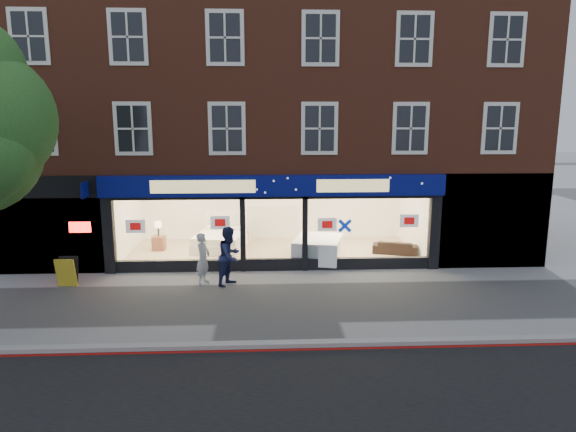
{
  "coord_description": "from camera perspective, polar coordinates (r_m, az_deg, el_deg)",
  "views": [
    {
      "loc": [
        -0.33,
        -13.86,
        5.19
      ],
      "look_at": [
        0.45,
        2.5,
        2.0
      ],
      "focal_mm": 32.0,
      "sensor_mm": 36.0,
      "label": 1
    }
  ],
  "objects": [
    {
      "name": "pedestrian_grey",
      "position": [
        16.32,
        -9.41,
        -4.68
      ],
      "size": [
        0.56,
        0.69,
        1.63
      ],
      "primitive_type": "imported",
      "rotation": [
        0.0,
        0.0,
        1.26
      ],
      "color": "#B5B9BD",
      "rests_on": "ground"
    },
    {
      "name": "ground",
      "position": [
        14.81,
        -1.3,
        -9.5
      ],
      "size": [
        120.0,
        120.0,
        0.0
      ],
      "primitive_type": "plane",
      "color": "gray",
      "rests_on": "ground"
    },
    {
      "name": "kerb_stone",
      "position": [
        12.11,
        -0.94,
        -14.04
      ],
      "size": [
        60.0,
        0.25,
        0.12
      ],
      "primitive_type": "cube",
      "color": "gray",
      "rests_on": "ground"
    },
    {
      "name": "bedside_table",
      "position": [
        20.45,
        -14.14,
        -2.94
      ],
      "size": [
        0.48,
        0.48,
        0.55
      ],
      "primitive_type": "cube",
      "rotation": [
        0.0,
        0.0,
        -0.07
      ],
      "color": "brown",
      "rests_on": "showroom_floor"
    },
    {
      "name": "a_board",
      "position": [
        17.33,
        -23.33,
        -5.73
      ],
      "size": [
        0.61,
        0.4,
        0.93
      ],
      "primitive_type": "cube",
      "rotation": [
        0.0,
        0.0,
        -0.01
      ],
      "color": "gold",
      "rests_on": "ground"
    },
    {
      "name": "mattress_stack",
      "position": [
        18.57,
        3.33,
        -3.65
      ],
      "size": [
        2.03,
        2.33,
        0.79
      ],
      "rotation": [
        0.0,
        0.0,
        -0.25
      ],
      "color": "white",
      "rests_on": "showroom_floor"
    },
    {
      "name": "pedestrian_blue",
      "position": [
        16.07,
        -6.49,
        -4.43
      ],
      "size": [
        1.07,
        1.14,
        1.85
      ],
      "primitive_type": "imported",
      "rotation": [
        0.0,
        0.0,
        1.02
      ],
      "color": "#1A214B",
      "rests_on": "ground"
    },
    {
      "name": "building",
      "position": [
        20.85,
        -1.92,
        15.08
      ],
      "size": [
        19.0,
        8.26,
        10.3
      ],
      "color": "brown",
      "rests_on": "ground"
    },
    {
      "name": "showroom_floor",
      "position": [
        19.79,
        -1.68,
        -4.04
      ],
      "size": [
        11.0,
        4.5,
        0.1
      ],
      "primitive_type": "cube",
      "color": "tan",
      "rests_on": "ground"
    },
    {
      "name": "display_bed",
      "position": [
        20.19,
        -7.47,
        -2.64
      ],
      "size": [
        2.22,
        2.54,
        1.27
      ],
      "rotation": [
        0.0,
        0.0,
        -0.18
      ],
      "color": "silver",
      "rests_on": "showroom_floor"
    },
    {
      "name": "sofa",
      "position": [
        19.78,
        11.82,
        -3.41
      ],
      "size": [
        1.77,
        1.11,
        0.48
      ],
      "primitive_type": "imported",
      "rotation": [
        0.0,
        0.0,
        2.84
      ],
      "color": "black",
      "rests_on": "showroom_floor"
    },
    {
      "name": "kerb_line",
      "position": [
        11.95,
        -0.91,
        -14.68
      ],
      "size": [
        60.0,
        0.1,
        0.01
      ],
      "primitive_type": "cube",
      "color": "#8C0A07",
      "rests_on": "ground"
    }
  ]
}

